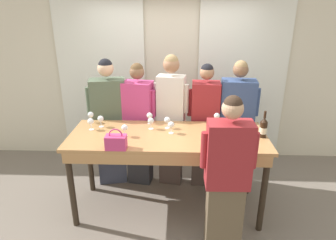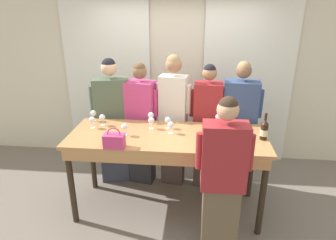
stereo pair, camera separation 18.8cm
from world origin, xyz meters
name	(u,v)px [view 2 (the right image)]	position (x,y,z in m)	size (l,w,h in m)	color
ground_plane	(167,207)	(0.00, 0.00, 0.00)	(18.00, 18.00, 0.00)	#70665B
wall_back	(177,74)	(0.00, 1.52, 1.40)	(12.00, 0.06, 2.80)	beige
curtain_panel_left	(108,77)	(-1.10, 1.46, 1.34)	(1.37, 0.03, 2.69)	white
curtain_panel_right	(247,80)	(1.10, 1.46, 1.34)	(1.37, 0.03, 2.69)	white
tasting_bar	(167,145)	(0.00, -0.03, 0.91)	(2.30, 0.87, 1.03)	#B27F4C
wine_bottle	(264,130)	(1.09, -0.02, 1.14)	(0.08, 0.08, 0.31)	black
handbag	(114,140)	(-0.53, -0.38, 1.11)	(0.22, 0.13, 0.23)	#C63870
wine_glass_front_left	(93,113)	(-0.99, 0.35, 1.13)	(0.08, 0.08, 0.14)	white
wine_glass_front_mid	(124,127)	(-0.49, -0.06, 1.13)	(0.08, 0.08, 0.14)	white
wine_glass_front_right	(102,118)	(-0.83, 0.21, 1.13)	(0.08, 0.08, 0.14)	white
wine_glass_center_left	(218,117)	(0.61, 0.36, 1.13)	(0.08, 0.08, 0.14)	white
wine_glass_center_mid	(168,120)	(-0.01, 0.20, 1.13)	(0.08, 0.08, 0.14)	white
wine_glass_center_right	(222,129)	(0.62, 0.00, 1.13)	(0.08, 0.08, 0.14)	white
wine_glass_back_left	(151,115)	(-0.24, 0.34, 1.13)	(0.08, 0.08, 0.14)	white
wine_glass_back_mid	(151,121)	(-0.21, 0.17, 1.13)	(0.08, 0.08, 0.14)	white
wine_glass_back_right	(92,120)	(-0.93, 0.12, 1.13)	(0.08, 0.08, 0.14)	white
wine_glass_near_host	(171,125)	(0.04, 0.05, 1.13)	(0.08, 0.08, 0.14)	white
guest_olive_jacket	(113,122)	(-0.83, 0.62, 0.91)	(0.57, 0.34, 1.80)	#383D51
guest_pink_top	(141,124)	(-0.42, 0.62, 0.89)	(0.50, 0.32, 1.75)	#28282D
guest_cream_sweater	(173,119)	(0.02, 0.62, 0.99)	(0.48, 0.27, 1.86)	#473833
guest_striped_shirt	(207,127)	(0.48, 0.62, 0.89)	(0.48, 0.29, 1.74)	#473833
guest_navy_coat	(239,127)	(0.90, 0.62, 0.90)	(0.56, 0.31, 1.79)	#383D51
host_pouring	(222,181)	(0.59, -0.69, 0.88)	(0.53, 0.25, 1.72)	brown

